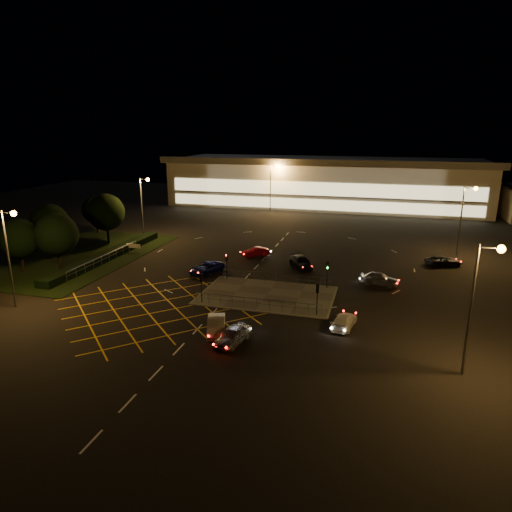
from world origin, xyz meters
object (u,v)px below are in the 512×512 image
(signal_se, at_px, (317,293))
(signal_ne, at_px, (328,269))
(car_queue_white, at_px, (216,325))
(car_right_silver, at_px, (379,279))
(car_near_silver, at_px, (233,335))
(car_circ_red, at_px, (256,252))
(car_far_dkgrey, at_px, (301,262))
(signal_sw, at_px, (201,282))
(car_east_grey, at_px, (444,261))
(signal_nw, at_px, (227,261))
(car_left_blue, at_px, (206,268))
(car_approach_white, at_px, (344,321))

(signal_se, distance_m, signal_ne, 7.99)
(signal_ne, xyz_separation_m, car_queue_white, (-8.08, -14.21, -1.65))
(car_queue_white, height_order, car_right_silver, car_right_silver)
(car_near_silver, bearing_deg, car_circ_red, 113.13)
(car_near_silver, bearing_deg, car_far_dkgrey, 97.25)
(signal_sw, xyz_separation_m, car_east_grey, (25.76, 21.09, -1.72))
(signal_nw, height_order, car_left_blue, signal_nw)
(car_far_dkgrey, height_order, car_circ_red, car_far_dkgrey)
(car_queue_white, bearing_deg, signal_se, 19.06)
(signal_sw, height_order, car_right_silver, signal_sw)
(signal_ne, distance_m, car_queue_white, 16.43)
(signal_sw, relative_size, car_queue_white, 0.73)
(signal_se, distance_m, car_left_blue, 18.24)
(signal_nw, relative_size, car_circ_red, 0.82)
(signal_se, height_order, car_far_dkgrey, signal_se)
(signal_se, distance_m, car_circ_red, 22.25)
(signal_ne, height_order, car_right_silver, signal_ne)
(car_circ_red, bearing_deg, car_approach_white, -5.75)
(car_circ_red, bearing_deg, signal_se, -8.87)
(car_queue_white, xyz_separation_m, car_approach_white, (10.87, 4.27, -0.09))
(car_circ_red, xyz_separation_m, car_east_grey, (25.23, 2.11, 0.02))
(signal_sw, distance_m, signal_ne, 14.41)
(car_circ_red, distance_m, car_approach_white, 25.33)
(signal_ne, xyz_separation_m, car_circ_red, (-11.48, 10.99, -1.74))
(car_queue_white, distance_m, car_circ_red, 25.43)
(signal_se, bearing_deg, car_left_blue, -32.35)
(signal_nw, xyz_separation_m, car_approach_white, (14.79, -9.94, -1.75))
(car_left_blue, distance_m, car_east_grey, 31.24)
(signal_ne, xyz_separation_m, car_near_silver, (-6.01, -15.81, -1.63))
(signal_sw, distance_m, car_circ_red, 19.06)
(signal_se, distance_m, car_queue_white, 10.33)
(signal_sw, relative_size, car_right_silver, 0.71)
(car_circ_red, height_order, car_approach_white, car_circ_red)
(car_approach_white, bearing_deg, signal_ne, -64.81)
(signal_se, bearing_deg, signal_sw, 0.00)
(car_queue_white, bearing_deg, car_near_silver, -56.28)
(car_far_dkgrey, distance_m, car_right_silver, 10.83)
(car_east_grey, bearing_deg, car_far_dkgrey, 86.10)
(car_left_blue, height_order, car_approach_white, car_left_blue)
(car_left_blue, bearing_deg, car_right_silver, 25.14)
(car_queue_white, height_order, car_approach_white, car_queue_white)
(car_left_blue, height_order, car_far_dkgrey, car_far_dkgrey)
(car_right_silver, xyz_separation_m, car_approach_white, (-2.90, -12.94, -0.13))
(car_left_blue, bearing_deg, car_queue_white, -43.81)
(car_near_silver, distance_m, car_left_blue, 19.87)
(signal_sw, xyz_separation_m, car_far_dkgrey, (7.75, 15.28, -1.64))
(car_right_silver, distance_m, car_approach_white, 13.26)
(car_right_silver, bearing_deg, car_far_dkgrey, 76.74)
(car_approach_white, bearing_deg, signal_sw, 1.98)
(signal_sw, xyz_separation_m, car_circ_red, (0.52, 18.98, -1.74))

